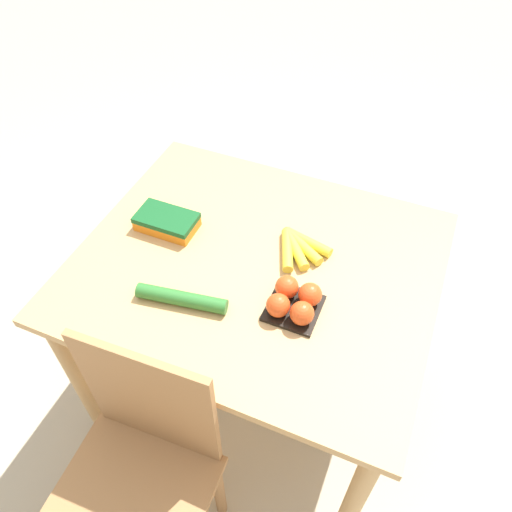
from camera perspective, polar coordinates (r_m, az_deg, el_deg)
The scene contains 7 objects.
ground_plane at distance 2.15m, azimuth 0.00°, elevation -14.03°, with size 12.00×12.00×0.00m, color #B7A88E.
dining_table at distance 1.62m, azimuth 0.00°, elevation -3.32°, with size 1.09×0.92×0.75m.
chair at distance 1.55m, azimuth -13.14°, elevation -22.92°, with size 0.44×0.42×0.89m.
banana_bunch at distance 1.57m, azimuth 4.82°, elevation 1.10°, with size 0.18×0.17×0.03m.
tomato_pack at distance 1.40m, azimuth 4.38°, elevation -5.16°, with size 0.15×0.15×0.08m.
carrot_bag at distance 1.65m, azimuth -10.17°, elevation 3.99°, with size 0.19×0.11×0.05m.
cucumber_near at distance 1.44m, azimuth -8.49°, elevation -4.82°, with size 0.27×0.09×0.04m.
Camera 1 is at (-0.39, 0.94, 1.90)m, focal length 35.00 mm.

